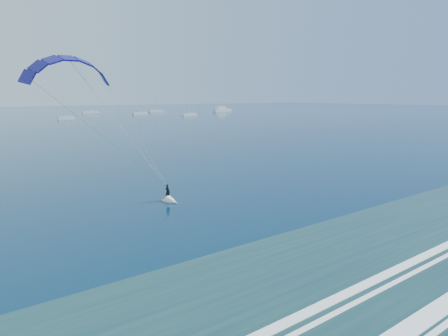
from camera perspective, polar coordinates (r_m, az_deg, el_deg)
name	(u,v)px	position (r m, az deg, el deg)	size (l,w,h in m)	color
kitesurfer_rig	(125,132)	(37.88, -14.00, 5.00)	(16.70, 7.12, 15.43)	yellow
motor_yacht	(222,110)	(277.90, -0.30, 8.32)	(13.62, 3.63, 5.81)	white
sailboat_3	(65,118)	(204.40, -21.72, 6.64)	(6.84, 2.40, 9.75)	white
sailboat_4	(90,112)	(266.52, -18.56, 7.54)	(10.14, 2.40, 13.59)	white
sailboat_5	(140,113)	(244.18, -11.95, 7.64)	(8.71, 2.40, 11.89)	white
sailboat_6	(189,115)	(224.73, -4.96, 7.60)	(8.81, 2.40, 11.92)	white
sailboat_7	(156,111)	(281.30, -9.69, 8.04)	(10.32, 2.40, 13.50)	white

